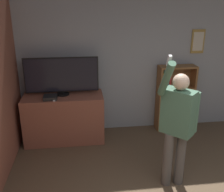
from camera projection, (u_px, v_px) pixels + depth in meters
The scene contains 7 objects.
wall_back at pixel (140, 62), 4.99m from camera, with size 6.51×0.09×2.70m.
tv_ledge at pixel (64, 118), 4.77m from camera, with size 1.41×0.61×0.86m.
television at pixel (62, 76), 4.54m from camera, with size 1.27×0.22×0.67m.
game_console at pixel (50, 97), 4.46m from camera, with size 0.23×0.24×0.06m.
remote_loose at pixel (53, 100), 4.40m from camera, with size 0.09×0.14×0.02m.
bookshelf at pixel (171, 99), 5.14m from camera, with size 0.71×0.28×1.29m.
person at pixel (177, 122), 3.39m from camera, with size 0.55×0.53×1.88m.
Camera 1 is at (-1.14, -1.67, 2.43)m, focal length 42.00 mm.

